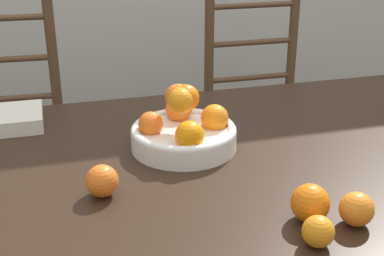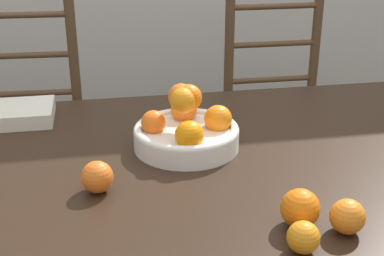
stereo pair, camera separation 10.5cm
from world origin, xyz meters
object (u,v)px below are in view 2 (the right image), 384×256
at_px(chair_left, 28,142).
at_px(orange_loose_0, 97,177).
at_px(orange_loose_3, 347,217).
at_px(book_stack, 20,113).
at_px(fruit_bowl, 187,129).
at_px(orange_loose_2, 303,237).
at_px(orange_loose_1, 300,208).
at_px(chair_right, 279,124).

bearing_deg(chair_left, orange_loose_0, -70.03).
xyz_separation_m(orange_loose_3, book_stack, (-0.71, 0.73, -0.01)).
distance_m(fruit_bowl, orange_loose_2, 0.52).
bearing_deg(chair_left, orange_loose_2, -58.43).
bearing_deg(orange_loose_1, orange_loose_2, -106.51).
bearing_deg(orange_loose_1, chair_right, 72.47).
bearing_deg(book_stack, orange_loose_3, -45.69).
distance_m(orange_loose_2, book_stack, 0.98).
height_order(chair_left, book_stack, chair_left).
xyz_separation_m(fruit_bowl, chair_right, (0.51, 0.70, -0.31)).
xyz_separation_m(fruit_bowl, orange_loose_0, (-0.24, -0.20, -0.02)).
bearing_deg(orange_loose_2, fruit_bowl, 105.43).
height_order(chair_left, chair_right, same).
bearing_deg(orange_loose_0, chair_left, 106.91).
xyz_separation_m(orange_loose_0, orange_loose_3, (0.49, -0.25, -0.00)).
bearing_deg(orange_loose_1, orange_loose_0, 152.00).
bearing_deg(orange_loose_3, orange_loose_2, -157.13).
bearing_deg(chair_left, chair_right, 3.06).
distance_m(fruit_bowl, book_stack, 0.54).
bearing_deg(chair_left, orange_loose_3, -53.49).
height_order(orange_loose_3, chair_right, chair_right).
bearing_deg(chair_left, orange_loose_1, -55.66).
distance_m(orange_loose_1, chair_left, 1.33).
relative_size(orange_loose_1, chair_left, 0.08).
relative_size(orange_loose_3, chair_left, 0.07).
distance_m(fruit_bowl, chair_left, 0.92).
xyz_separation_m(orange_loose_1, chair_left, (-0.67, 1.11, -0.30)).
height_order(orange_loose_1, chair_left, chair_left).
distance_m(orange_loose_0, orange_loose_2, 0.48).
bearing_deg(orange_loose_0, orange_loose_2, -38.40).
xyz_separation_m(fruit_bowl, chair_left, (-0.51, 0.70, -0.31)).
distance_m(orange_loose_0, chair_left, 0.98).
xyz_separation_m(orange_loose_0, orange_loose_1, (0.40, -0.21, 0.00)).
bearing_deg(chair_left, fruit_bowl, -50.69).
bearing_deg(fruit_bowl, orange_loose_0, -140.45).
bearing_deg(book_stack, chair_left, 96.61).
height_order(orange_loose_0, orange_loose_2, orange_loose_0).
distance_m(chair_left, chair_right, 1.02).
bearing_deg(chair_left, book_stack, -80.32).
xyz_separation_m(fruit_bowl, orange_loose_1, (0.16, -0.41, -0.01)).
distance_m(orange_loose_2, chair_right, 1.29).
bearing_deg(fruit_bowl, chair_right, 53.71).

